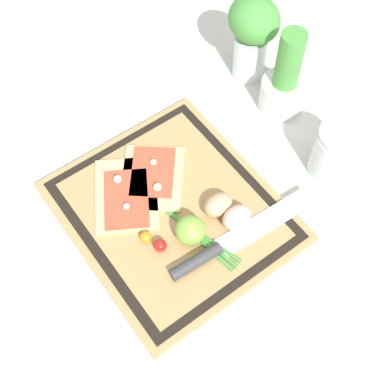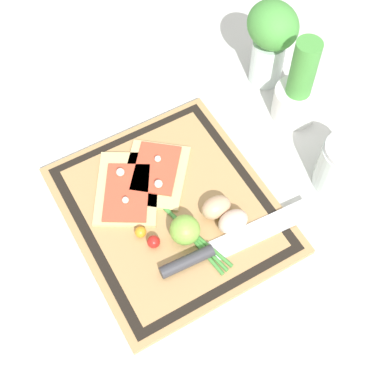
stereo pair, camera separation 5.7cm
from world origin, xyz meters
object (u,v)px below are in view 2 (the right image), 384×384
at_px(pizza_slice_far, 155,173).
at_px(egg_pink, 233,221).
at_px(sauce_jar, 341,168).
at_px(herb_glass, 271,38).
at_px(cherry_tomato_red, 154,242).
at_px(knife, 214,250).
at_px(pizza_slice_near, 127,189).
at_px(egg_brown, 216,207).
at_px(herb_pot, 298,92).
at_px(cherry_tomato_yellow, 141,232).
at_px(lime, 185,230).

bearing_deg(pizza_slice_far, egg_pink, 21.88).
relative_size(sauce_jar, herb_glass, 0.57).
bearing_deg(herb_glass, cherry_tomato_red, -58.82).
relative_size(knife, cherry_tomato_red, 13.02).
distance_m(pizza_slice_far, cherry_tomato_red, 0.15).
bearing_deg(cherry_tomato_red, herb_glass, 121.18).
relative_size(pizza_slice_far, herb_glass, 0.95).
bearing_deg(cherry_tomato_red, egg_pink, 74.38).
bearing_deg(pizza_slice_near, egg_brown, 43.84).
bearing_deg(herb_pot, pizza_slice_near, -89.27).
height_order(cherry_tomato_yellow, sauce_jar, sauce_jar).
bearing_deg(egg_brown, egg_pink, 15.85).
height_order(knife, egg_brown, egg_brown).
bearing_deg(pizza_slice_near, cherry_tomato_yellow, -11.88).
xyz_separation_m(pizza_slice_far, egg_brown, (0.13, 0.06, 0.02)).
xyz_separation_m(pizza_slice_far, herb_glass, (-0.11, 0.33, 0.10)).
bearing_deg(knife, herb_glass, 134.15).
relative_size(pizza_slice_near, cherry_tomato_yellow, 9.29).
bearing_deg(pizza_slice_near, lime, 18.46).
relative_size(pizza_slice_far, sauce_jar, 1.67).
distance_m(pizza_slice_near, sauce_jar, 0.40).
distance_m(pizza_slice_far, cherry_tomato_yellow, 0.13).
bearing_deg(sauce_jar, herb_pot, 171.88).
bearing_deg(cherry_tomato_yellow, knife, 45.47).
height_order(pizza_slice_near, lime, lime).
distance_m(lime, cherry_tomato_yellow, 0.08).
bearing_deg(knife, herb_pot, 121.96).
height_order(egg_brown, herb_pot, herb_pot).
relative_size(egg_brown, egg_pink, 1.00).
height_order(cherry_tomato_red, cherry_tomato_yellow, cherry_tomato_red).
xyz_separation_m(pizza_slice_near, sauce_jar, (0.17, 0.36, 0.03)).
relative_size(knife, sauce_jar, 2.76).
relative_size(pizza_slice_far, knife, 0.60).
height_order(pizza_slice_near, sauce_jar, sauce_jar).
xyz_separation_m(egg_pink, cherry_tomato_yellow, (-0.07, -0.15, -0.01)).
height_order(pizza_slice_far, sauce_jar, sauce_jar).
bearing_deg(egg_pink, cherry_tomato_red, -105.62).
xyz_separation_m(cherry_tomato_red, herb_glass, (-0.24, 0.40, 0.09)).
distance_m(pizza_slice_far, egg_brown, 0.14).
xyz_separation_m(pizza_slice_near, pizza_slice_far, (-0.00, 0.06, 0.00)).
bearing_deg(egg_pink, pizza_slice_far, -158.12).
height_order(herb_pot, herb_glass, herb_pot).
bearing_deg(lime, pizza_slice_near, -161.54).
distance_m(cherry_tomato_yellow, sauce_jar, 0.39).
relative_size(knife, egg_pink, 5.37).
distance_m(pizza_slice_near, egg_pink, 0.21).
distance_m(lime, herb_pot, 0.37).
xyz_separation_m(egg_brown, sauce_jar, (0.05, 0.24, 0.01)).
distance_m(pizza_slice_near, knife, 0.21).
bearing_deg(cherry_tomato_yellow, pizza_slice_far, 140.42).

